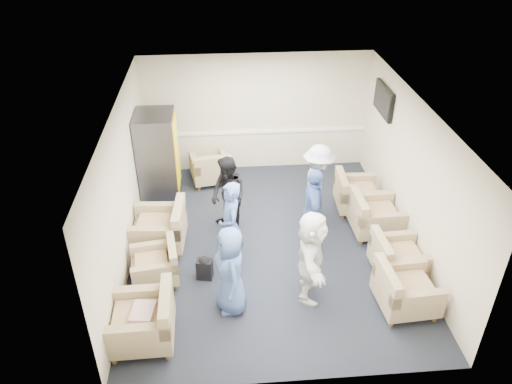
{
  "coord_description": "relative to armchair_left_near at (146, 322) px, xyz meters",
  "views": [
    {
      "loc": [
        -0.85,
        -7.31,
        5.74
      ],
      "look_at": [
        -0.23,
        0.2,
        1.03
      ],
      "focal_mm": 35.0,
      "sensor_mm": 36.0,
      "label": 1
    }
  ],
  "objects": [
    {
      "name": "person_back_right",
      "position": [
        3.0,
        2.79,
        0.46
      ],
      "size": [
        0.83,
        1.17,
        1.65
      ],
      "primitive_type": "imported",
      "rotation": [
        0.0,
        0.0,
        1.35
      ],
      "color": "silver",
      "rests_on": "floor"
    },
    {
      "name": "person_front_left",
      "position": [
        1.25,
        0.56,
        0.39
      ],
      "size": [
        0.61,
        0.81,
        1.51
      ],
      "primitive_type": "imported",
      "rotation": [
        0.0,
        0.0,
        -1.38
      ],
      "color": "#4461A4",
      "rests_on": "floor"
    },
    {
      "name": "backpack",
      "position": [
        0.83,
        1.29,
        -0.14
      ],
      "size": [
        0.29,
        0.23,
        0.44
      ],
      "rotation": [
        0.0,
        0.0,
        -0.2
      ],
      "color": "black",
      "rests_on": "floor"
    },
    {
      "name": "person_front_right",
      "position": [
        2.52,
        0.75,
        0.43
      ],
      "size": [
        0.77,
        1.54,
        1.59
      ],
      "primitive_type": "imported",
      "rotation": [
        0.0,
        0.0,
        1.36
      ],
      "color": "white",
      "rests_on": "floor"
    },
    {
      "name": "chair_rail",
      "position": [
        2.02,
        5.09,
        0.53
      ],
      "size": [
        4.98,
        0.04,
        0.06
      ],
      "primitive_type": "cube",
      "color": "white",
      "rests_on": "back_wall"
    },
    {
      "name": "vending_machine",
      "position": [
        -0.08,
        3.88,
        0.6
      ],
      "size": [
        0.78,
        0.91,
        1.93
      ],
      "color": "#505158",
      "rests_on": "floor"
    },
    {
      "name": "armchair_right_midnear",
      "position": [
        4.05,
        1.14,
        -0.04
      ],
      "size": [
        0.85,
        0.85,
        0.65
      ],
      "rotation": [
        0.0,
        0.0,
        1.62
      ],
      "color": "#988462",
      "rests_on": "floor"
    },
    {
      "name": "right_wall",
      "position": [
        4.52,
        2.11,
        0.98
      ],
      "size": [
        0.02,
        6.0,
        2.7
      ],
      "primitive_type": "cube",
      "color": "beige",
      "rests_on": "floor"
    },
    {
      "name": "left_wall",
      "position": [
        -0.48,
        2.11,
        0.98
      ],
      "size": [
        0.02,
        6.0,
        2.7
      ],
      "primitive_type": "cube",
      "color": "beige",
      "rests_on": "floor"
    },
    {
      "name": "front_wall",
      "position": [
        2.02,
        -0.89,
        0.98
      ],
      "size": [
        5.0,
        0.02,
        2.7
      ],
      "primitive_type": "cube",
      "color": "beige",
      "rests_on": "floor"
    },
    {
      "name": "armchair_left_far",
      "position": [
        0.07,
        2.24,
        0.0
      ],
      "size": [
        0.98,
        0.98,
        0.74
      ],
      "rotation": [
        0.0,
        0.0,
        -1.64
      ],
      "color": "#988462",
      "rests_on": "floor"
    },
    {
      "name": "person_mid_right",
      "position": [
        2.77,
        1.97,
        0.44
      ],
      "size": [
        0.45,
        0.97,
        1.62
      ],
      "primitive_type": "imported",
      "rotation": [
        0.0,
        0.0,
        1.52
      ],
      "color": "#4461A4",
      "rests_on": "floor"
    },
    {
      "name": "armchair_left_near",
      "position": [
        0.0,
        0.0,
        0.0
      ],
      "size": [
        0.93,
        0.93,
        0.74
      ],
      "rotation": [
        0.0,
        0.0,
        -1.55
      ],
      "color": "#988462",
      "rests_on": "floor"
    },
    {
      "name": "armchair_corner",
      "position": [
        0.96,
        4.47,
        -0.04
      ],
      "size": [
        0.96,
        0.96,
        0.66
      ],
      "rotation": [
        0.0,
        0.0,
        3.33
      ],
      "color": "#988462",
      "rests_on": "floor"
    },
    {
      "name": "tv",
      "position": [
        4.45,
        3.91,
        1.68
      ],
      "size": [
        0.1,
        1.0,
        0.58
      ],
      "color": "black",
      "rests_on": "right_wall"
    },
    {
      "name": "person_back_left",
      "position": [
        1.3,
        2.62,
        0.41
      ],
      "size": [
        0.91,
        0.95,
        1.55
      ],
      "primitive_type": "imported",
      "rotation": [
        0.0,
        0.0,
        -0.96
      ],
      "color": "black",
      "rests_on": "floor"
    },
    {
      "name": "armchair_right_far",
      "position": [
        3.86,
        3.15,
        -0.03
      ],
      "size": [
        0.88,
        0.88,
        0.67
      ],
      "rotation": [
        0.0,
        0.0,
        1.52
      ],
      "color": "#988462",
      "rests_on": "floor"
    },
    {
      "name": "back_wall",
      "position": [
        2.02,
        5.11,
        0.98
      ],
      "size": [
        5.0,
        0.02,
        2.7
      ],
      "primitive_type": "cube",
      "color": "beige",
      "rests_on": "floor"
    },
    {
      "name": "armchair_right_near",
      "position": [
        3.91,
        0.33,
        -0.02
      ],
      "size": [
        0.92,
        0.92,
        0.69
      ],
      "rotation": [
        0.0,
        0.0,
        1.64
      ],
      "color": "#988462",
      "rests_on": "floor"
    },
    {
      "name": "floor",
      "position": [
        2.02,
        2.11,
        -0.37
      ],
      "size": [
        6.0,
        6.0,
        0.0
      ],
      "primitive_type": "plane",
      "color": "black",
      "rests_on": "ground"
    },
    {
      "name": "armchair_right_midfar",
      "position": [
        4.0,
        2.34,
        -0.01
      ],
      "size": [
        0.9,
        0.9,
        0.71
      ],
      "rotation": [
        0.0,
        0.0,
        1.6
      ],
      "color": "#988462",
      "rests_on": "floor"
    },
    {
      "name": "ceiling",
      "position": [
        2.02,
        2.11,
        2.33
      ],
      "size": [
        6.0,
        6.0,
        0.0
      ],
      "primitive_type": "plane",
      "rotation": [
        3.14,
        0.0,
        0.0
      ],
      "color": "white",
      "rests_on": "back_wall"
    },
    {
      "name": "armchair_left_mid",
      "position": [
        0.06,
        1.31,
        -0.07
      ],
      "size": [
        0.85,
        0.85,
        0.6
      ],
      "rotation": [
        0.0,
        0.0,
        -1.42
      ],
      "color": "#988462",
      "rests_on": "floor"
    },
    {
      "name": "pillow",
      "position": [
        -0.01,
        -0.0,
        0.18
      ],
      "size": [
        0.37,
        0.45,
        0.12
      ],
      "primitive_type": "cube",
      "rotation": [
        0.0,
        0.0,
        -1.71
      ],
      "color": "beige",
      "rests_on": "armchair_left_near"
    },
    {
      "name": "person_mid_left",
      "position": [
        1.3,
        1.61,
        0.45
      ],
      "size": [
        0.47,
        0.65,
        1.64
      ],
      "primitive_type": "imported",
      "rotation": [
        0.0,
        0.0,
        -1.43
      ],
      "color": "#4461A4",
      "rests_on": "floor"
    }
  ]
}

